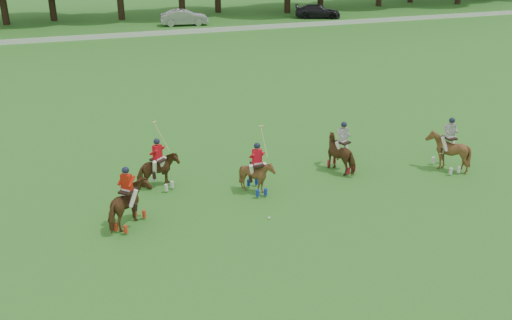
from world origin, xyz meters
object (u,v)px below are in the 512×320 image
object	(u,v)px
car_right	(318,11)
polo_red_b	(159,171)
polo_stripe_a	(342,153)
polo_stripe_b	(448,151)
car_mid	(184,18)
polo_red_a	(129,205)
polo_red_c	(257,175)
polo_ball	(269,218)

from	to	relation	value
car_right	polo_red_b	world-z (taller)	polo_red_b
polo_stripe_a	polo_stripe_b	distance (m)	4.67
car_right	polo_stripe_b	size ratio (longest dim) A/B	2.02
polo_red_b	polo_stripe_a	xyz separation A→B (m)	(7.96, -0.70, 0.05)
car_mid	polo_red_b	world-z (taller)	polo_red_b
polo_red_a	polo_red_c	bearing A→B (deg)	12.98
polo_red_a	polo_stripe_b	size ratio (longest dim) A/B	0.97
polo_stripe_a	polo_stripe_b	size ratio (longest dim) A/B	0.94
polo_red_a	polo_red_b	bearing A→B (deg)	61.93
car_mid	polo_ball	size ratio (longest dim) A/B	52.63
polo_red_a	car_mid	bearing A→B (deg)	76.11
polo_red_c	polo_ball	distance (m)	2.40
polo_red_c	polo_stripe_b	size ratio (longest dim) A/B	1.11
polo_red_c	polo_stripe_a	distance (m)	4.33
car_right	polo_stripe_b	world-z (taller)	polo_stripe_b
polo_stripe_b	polo_red_c	bearing A→B (deg)	177.34
car_right	polo_red_c	xyz separation A→B (m)	(-19.27, -38.38, 0.05)
car_right	polo_red_a	world-z (taller)	polo_red_a
polo_red_a	polo_stripe_b	distance (m)	13.97
polo_red_c	polo_stripe_a	bearing A→B (deg)	12.26
car_mid	polo_red_b	xyz separation A→B (m)	(-8.28, -36.76, -0.01)
polo_red_c	polo_ball	xyz separation A→B (m)	(-0.26, -2.28, -0.72)
car_right	polo_ball	bearing A→B (deg)	174.04
polo_red_a	polo_ball	world-z (taller)	polo_red_a
polo_stripe_b	polo_ball	world-z (taller)	polo_stripe_b
polo_stripe_a	polo_stripe_b	world-z (taller)	polo_stripe_b
polo_red_a	polo_ball	bearing A→B (deg)	-12.11
car_right	polo_ball	xyz separation A→B (m)	(-19.53, -40.66, -0.67)
polo_red_c	polo_ball	world-z (taller)	polo_red_c
polo_stripe_a	polo_red_b	bearing A→B (deg)	174.94
polo_red_b	polo_red_c	distance (m)	4.07
polo_red_b	polo_red_c	size ratio (longest dim) A/B	1.01
polo_red_c	polo_stripe_a	size ratio (longest dim) A/B	1.19
car_mid	polo_red_a	distance (m)	40.78
car_mid	polo_red_c	bearing A→B (deg)	178.93
polo_ball	polo_stripe_b	bearing A→B (deg)	11.79
car_mid	polo_ball	bearing A→B (deg)	178.94
car_mid	polo_stripe_b	world-z (taller)	polo_stripe_b
polo_stripe_b	car_right	bearing A→B (deg)	74.77
car_mid	car_right	size ratio (longest dim) A/B	0.97
car_right	polo_stripe_a	world-z (taller)	polo_stripe_a
polo_red_a	polo_red_b	world-z (taller)	polo_red_b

